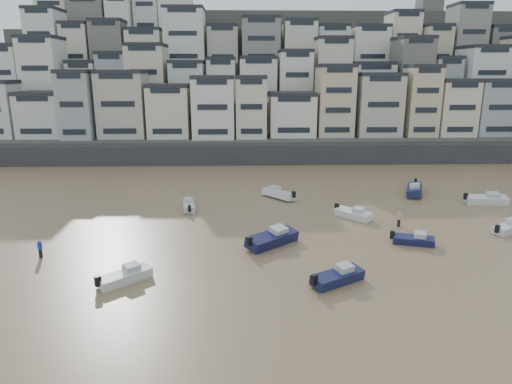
{
  "coord_description": "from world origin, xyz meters",
  "views": [
    {
      "loc": [
        1.63,
        -16.51,
        16.4
      ],
      "look_at": [
        3.08,
        30.0,
        4.0
      ],
      "focal_mm": 32.0,
      "sensor_mm": 36.0,
      "label": 1
    }
  ],
  "objects_px": {
    "boat_i": "(415,188)",
    "person_pink": "(399,219)",
    "boat_a": "(338,275)",
    "boat_g": "(487,198)",
    "boat_e": "(353,213)",
    "boat_j": "(125,275)",
    "boat_h": "(279,193)",
    "boat_b": "(414,239)",
    "person_blue": "(40,248)",
    "boat_f": "(189,205)",
    "boat_c": "(272,237)",
    "boat_d": "(508,226)"
  },
  "relations": [
    {
      "from": "boat_i",
      "to": "person_pink",
      "type": "bearing_deg",
      "value": -4.28
    },
    {
      "from": "boat_a",
      "to": "boat_g",
      "type": "height_order",
      "value": "boat_g"
    },
    {
      "from": "boat_e",
      "to": "boat_a",
      "type": "bearing_deg",
      "value": -61.79
    },
    {
      "from": "boat_e",
      "to": "boat_j",
      "type": "distance_m",
      "value": 27.17
    },
    {
      "from": "boat_h",
      "to": "boat_i",
      "type": "bearing_deg",
      "value": -127.07
    },
    {
      "from": "boat_j",
      "to": "person_pink",
      "type": "relative_size",
      "value": 2.72
    },
    {
      "from": "boat_b",
      "to": "boat_i",
      "type": "relative_size",
      "value": 0.68
    },
    {
      "from": "boat_j",
      "to": "person_blue",
      "type": "distance_m",
      "value": 10.32
    },
    {
      "from": "boat_e",
      "to": "boat_i",
      "type": "xyz_separation_m",
      "value": [
        10.85,
        10.08,
        0.2
      ]
    },
    {
      "from": "boat_a",
      "to": "boat_b",
      "type": "xyz_separation_m",
      "value": [
        9.12,
        8.14,
        -0.11
      ]
    },
    {
      "from": "boat_f",
      "to": "boat_i",
      "type": "xyz_separation_m",
      "value": [
        30.11,
        6.09,
        0.26
      ]
    },
    {
      "from": "boat_e",
      "to": "person_pink",
      "type": "relative_size",
      "value": 2.76
    },
    {
      "from": "boat_b",
      "to": "boat_h",
      "type": "distance_m",
      "value": 20.76
    },
    {
      "from": "boat_a",
      "to": "boat_i",
      "type": "xyz_separation_m",
      "value": [
        16.04,
        26.51,
        0.17
      ]
    },
    {
      "from": "boat_e",
      "to": "boat_h",
      "type": "height_order",
      "value": "boat_h"
    },
    {
      "from": "boat_b",
      "to": "person_blue",
      "type": "height_order",
      "value": "person_blue"
    },
    {
      "from": "person_pink",
      "to": "boat_j",
      "type": "bearing_deg",
      "value": -154.4
    },
    {
      "from": "boat_c",
      "to": "boat_g",
      "type": "height_order",
      "value": "boat_c"
    },
    {
      "from": "boat_d",
      "to": "boat_h",
      "type": "distance_m",
      "value": 26.86
    },
    {
      "from": "boat_e",
      "to": "boat_f",
      "type": "relative_size",
      "value": 1.1
    },
    {
      "from": "boat_j",
      "to": "boat_d",
      "type": "bearing_deg",
      "value": -26.15
    },
    {
      "from": "boat_e",
      "to": "boat_h",
      "type": "relative_size",
      "value": 0.86
    },
    {
      "from": "boat_f",
      "to": "person_pink",
      "type": "xyz_separation_m",
      "value": [
        23.51,
        -7.04,
        0.28
      ]
    },
    {
      "from": "boat_j",
      "to": "boat_c",
      "type": "bearing_deg",
      "value": -10.25
    },
    {
      "from": "boat_b",
      "to": "boat_h",
      "type": "xyz_separation_m",
      "value": [
        -11.75,
        17.12,
        0.18
      ]
    },
    {
      "from": "boat_j",
      "to": "person_blue",
      "type": "relative_size",
      "value": 2.72
    },
    {
      "from": "boat_a",
      "to": "boat_h",
      "type": "distance_m",
      "value": 25.39
    },
    {
      "from": "boat_a",
      "to": "boat_f",
      "type": "xyz_separation_m",
      "value": [
        -14.07,
        20.42,
        -0.1
      ]
    },
    {
      "from": "boat_h",
      "to": "person_blue",
      "type": "bearing_deg",
      "value": 88.74
    },
    {
      "from": "boat_f",
      "to": "boat_j",
      "type": "height_order",
      "value": "boat_j"
    },
    {
      "from": "boat_h",
      "to": "boat_j",
      "type": "height_order",
      "value": "boat_h"
    },
    {
      "from": "person_pink",
      "to": "boat_a",
      "type": "bearing_deg",
      "value": -125.21
    },
    {
      "from": "boat_g",
      "to": "boat_a",
      "type": "bearing_deg",
      "value": -133.07
    },
    {
      "from": "boat_j",
      "to": "boat_a",
      "type": "bearing_deg",
      "value": -44.47
    },
    {
      "from": "boat_h",
      "to": "person_pink",
      "type": "height_order",
      "value": "person_pink"
    },
    {
      "from": "boat_d",
      "to": "person_blue",
      "type": "distance_m",
      "value": 46.5
    },
    {
      "from": "boat_h",
      "to": "boat_c",
      "type": "bearing_deg",
      "value": 132.17
    },
    {
      "from": "boat_a",
      "to": "person_blue",
      "type": "bearing_deg",
      "value": 136.14
    },
    {
      "from": "boat_a",
      "to": "person_blue",
      "type": "distance_m",
      "value": 26.54
    },
    {
      "from": "boat_h",
      "to": "person_blue",
      "type": "relative_size",
      "value": 3.19
    },
    {
      "from": "boat_e",
      "to": "boat_j",
      "type": "xyz_separation_m",
      "value": [
        -22.17,
        -15.71,
        -0.01
      ]
    },
    {
      "from": "boat_f",
      "to": "person_blue",
      "type": "xyz_separation_m",
      "value": [
        -11.78,
        -14.43,
        0.28
      ]
    },
    {
      "from": "boat_a",
      "to": "boat_j",
      "type": "relative_size",
      "value": 1.07
    },
    {
      "from": "boat_j",
      "to": "person_pink",
      "type": "bearing_deg",
      "value": -16.42
    },
    {
      "from": "boat_a",
      "to": "boat_h",
      "type": "height_order",
      "value": "boat_h"
    },
    {
      "from": "boat_a",
      "to": "boat_g",
      "type": "bearing_deg",
      "value": 11.78
    },
    {
      "from": "boat_j",
      "to": "boat_b",
      "type": "bearing_deg",
      "value": -26.16
    },
    {
      "from": "person_blue",
      "to": "boat_i",
      "type": "bearing_deg",
      "value": 26.1
    },
    {
      "from": "boat_b",
      "to": "boat_g",
      "type": "xyz_separation_m",
      "value": [
        14.3,
        13.4,
        0.19
      ]
    },
    {
      "from": "boat_f",
      "to": "person_pink",
      "type": "height_order",
      "value": "person_pink"
    }
  ]
}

